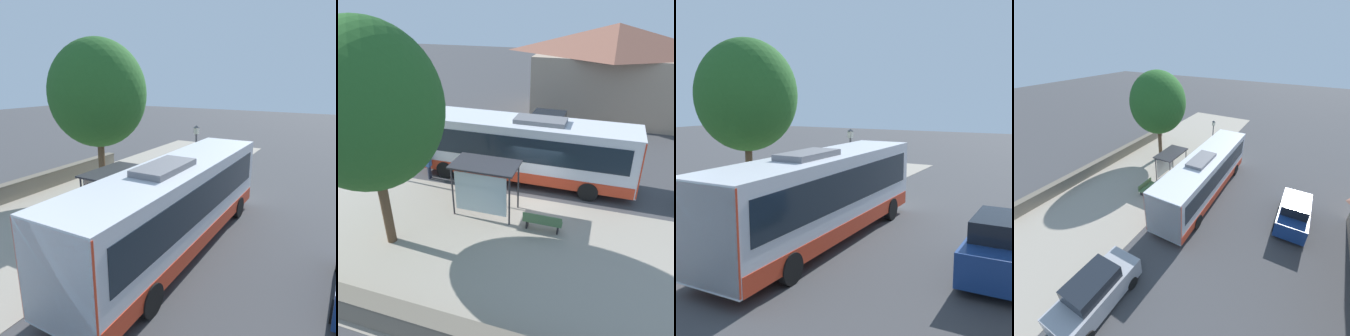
# 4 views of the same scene
# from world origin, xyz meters

# --- Properties ---
(ground_plane) EXTENTS (120.00, 120.00, 0.00)m
(ground_plane) POSITION_xyz_m (0.00, 0.00, 0.00)
(ground_plane) COLOR #424244
(ground_plane) RESTS_ON ground
(sidewalk_plaza) EXTENTS (9.00, 44.00, 0.02)m
(sidewalk_plaza) POSITION_xyz_m (-4.50, 0.00, 0.01)
(sidewalk_plaza) COLOR #9E9384
(sidewalk_plaza) RESTS_ON ground
(background_building) EXTENTS (7.75, 12.94, 7.51)m
(background_building) POSITION_xyz_m (15.37, -3.01, 3.86)
(background_building) COLOR tan
(background_building) RESTS_ON ground
(bus) EXTENTS (2.61, 11.94, 3.65)m
(bus) POSITION_xyz_m (1.88, 1.05, 1.89)
(bus) COLOR silver
(bus) RESTS_ON ground
(bus_shelter) EXTENTS (1.72, 3.00, 2.52)m
(bus_shelter) POSITION_xyz_m (-1.90, 1.84, 2.09)
(bus_shelter) COLOR #2D2D33
(bus_shelter) RESTS_ON ground
(pedestrian) EXTENTS (0.34, 0.22, 1.60)m
(pedestrian) POSITION_xyz_m (0.32, 6.05, 0.94)
(pedestrian) COLOR #2D3347
(pedestrian) RESTS_ON ground
(bench) EXTENTS (0.40, 1.70, 0.88)m
(bench) POSITION_xyz_m (-2.44, -1.00, 0.48)
(bench) COLOR #4C7247
(bench) RESTS_ON ground
(street_lamp_near) EXTENTS (0.28, 0.28, 3.95)m
(street_lamp_near) POSITION_xyz_m (-0.33, 7.64, 2.35)
(street_lamp_near) COLOR #4C4C51
(street_lamp_near) RESTS_ON ground
(shade_tree) EXTENTS (5.33, 5.33, 8.65)m
(shade_tree) POSITION_xyz_m (-5.01, 4.82, 5.70)
(shade_tree) COLOR brown
(shade_tree) RESTS_ON ground
(parked_car_far_lane) EXTENTS (1.96, 4.33, 1.98)m
(parked_car_far_lane) POSITION_xyz_m (8.46, 0.97, 0.96)
(parked_car_far_lane) COLOR navy
(parked_car_far_lane) RESTS_ON ground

